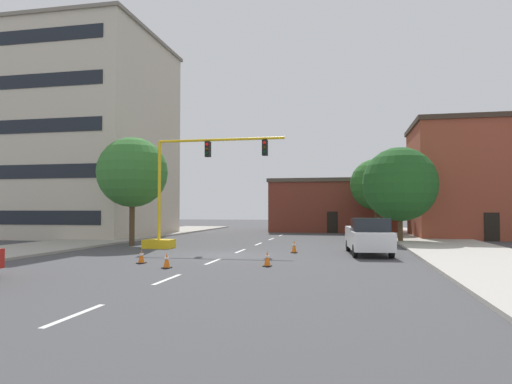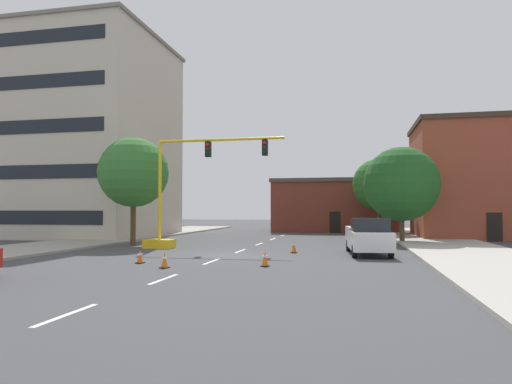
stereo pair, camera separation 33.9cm
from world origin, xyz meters
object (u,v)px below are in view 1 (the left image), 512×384
object	(u,v)px
traffic_signal_gantry	(176,213)
pickup_truck_white	(368,236)
tree_left_near	(133,172)
traffic_cone_roadside_d	(267,259)
traffic_cone_roadside_a	(294,247)
traffic_cone_roadside_b	(141,257)
tree_right_far	(376,185)
tree_right_mid	(400,184)
traffic_cone_roadside_c	(167,261)

from	to	relation	value
traffic_signal_gantry	pickup_truck_white	xyz separation A→B (m)	(11.64, -1.45, -1.26)
tree_left_near	traffic_cone_roadside_d	xyz separation A→B (m)	(10.90, -9.14, -4.63)
traffic_cone_roadside_a	traffic_cone_roadside_b	world-z (taller)	traffic_cone_roadside_a
traffic_signal_gantry	tree_left_near	xyz separation A→B (m)	(-3.75, 1.54, 2.72)
tree_right_far	tree_right_mid	xyz separation A→B (m)	(1.13, -9.64, -0.49)
traffic_signal_gantry	tree_right_mid	xyz separation A→B (m)	(14.32, 7.93, 2.06)
tree_right_far	traffic_cone_roadside_a	size ratio (longest dim) A/B	10.09
pickup_truck_white	traffic_cone_roadside_a	distance (m)	4.11
tree_right_far	traffic_signal_gantry	bearing A→B (deg)	-126.92
tree_left_near	tree_right_mid	bearing A→B (deg)	19.46
tree_left_near	traffic_cone_roadside_a	bearing A→B (deg)	-14.11
traffic_signal_gantry	tree_left_near	bearing A→B (deg)	157.62
pickup_truck_white	traffic_cone_roadside_a	xyz separation A→B (m)	(-4.06, 0.14, -0.62)
tree_right_mid	pickup_truck_white	size ratio (longest dim) A/B	1.26
tree_left_near	traffic_cone_roadside_b	distance (m)	11.50
pickup_truck_white	traffic_cone_roadside_d	size ratio (longest dim) A/B	8.32
traffic_cone_roadside_b	traffic_cone_roadside_d	xyz separation A→B (m)	(5.80, 0.06, 0.02)
traffic_cone_roadside_b	traffic_cone_roadside_c	bearing A→B (deg)	-37.27
traffic_cone_roadside_d	traffic_cone_roadside_b	bearing A→B (deg)	-179.44
tree_left_near	tree_right_far	bearing A→B (deg)	43.40
tree_right_far	traffic_cone_roadside_d	xyz separation A→B (m)	(-6.04, -25.17, -4.46)
tree_left_near	traffic_signal_gantry	bearing A→B (deg)	-22.38
traffic_signal_gantry	pickup_truck_white	distance (m)	11.80
tree_left_near	traffic_cone_roadside_b	world-z (taller)	tree_left_near
traffic_signal_gantry	traffic_cone_roadside_b	distance (m)	8.01
traffic_signal_gantry	traffic_cone_roadside_a	xyz separation A→B (m)	(7.58, -1.30, -1.88)
traffic_cone_roadside_c	traffic_cone_roadside_d	xyz separation A→B (m)	(4.01, 1.42, 0.01)
traffic_signal_gantry	pickup_truck_white	world-z (taller)	traffic_signal_gantry
tree_left_near	traffic_cone_roadside_d	world-z (taller)	tree_left_near
traffic_cone_roadside_b	traffic_cone_roadside_d	size ratio (longest dim) A/B	0.94
traffic_cone_roadside_d	tree_right_mid	bearing A→B (deg)	65.21
traffic_signal_gantry	traffic_cone_roadside_d	world-z (taller)	traffic_signal_gantry
tree_right_mid	traffic_cone_roadside_b	size ratio (longest dim) A/B	11.22
tree_right_mid	traffic_cone_roadside_d	world-z (taller)	tree_right_mid
pickup_truck_white	traffic_cone_roadside_d	xyz separation A→B (m)	(-4.48, -6.15, -0.65)
tree_left_near	traffic_cone_roadside_c	size ratio (longest dim) A/B	11.33
traffic_cone_roadside_d	traffic_cone_roadside_c	bearing A→B (deg)	-160.51
tree_left_near	traffic_cone_roadside_b	xyz separation A→B (m)	(5.11, -9.20, -4.65)
traffic_signal_gantry	tree_left_near	distance (m)	4.88
tree_right_mid	tree_left_near	bearing A→B (deg)	-160.54
traffic_cone_roadside_a	traffic_cone_roadside_c	bearing A→B (deg)	-119.88
tree_left_near	traffic_cone_roadside_c	distance (m)	13.44
traffic_cone_roadside_c	traffic_cone_roadside_d	size ratio (longest dim) A/B	0.97
tree_left_near	tree_right_mid	world-z (taller)	tree_left_near
traffic_cone_roadside_b	traffic_cone_roadside_d	world-z (taller)	traffic_cone_roadside_d
pickup_truck_white	traffic_cone_roadside_c	world-z (taller)	pickup_truck_white
traffic_cone_roadside_a	traffic_cone_roadside_d	size ratio (longest dim) A/B	1.07
tree_right_far	traffic_cone_roadside_c	distance (m)	28.77
tree_right_far	traffic_cone_roadside_c	world-z (taller)	tree_right_far
traffic_signal_gantry	traffic_cone_roadside_d	size ratio (longest dim) A/B	13.31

